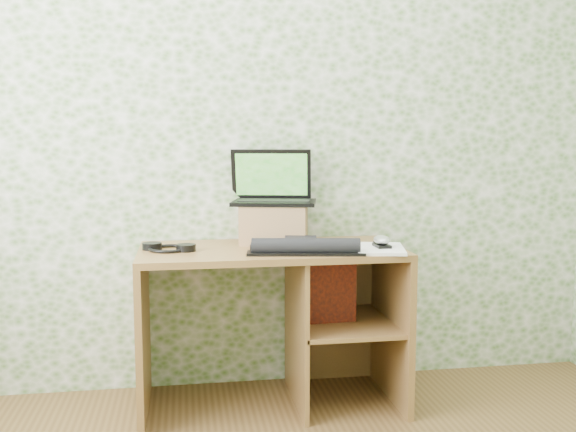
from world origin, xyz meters
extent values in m
plane|color=silver|center=(0.00, 1.75, 1.30)|extent=(3.50, 0.00, 3.50)
cube|color=brown|center=(0.00, 1.44, 0.73)|extent=(1.20, 0.60, 0.03)
cube|color=brown|center=(-0.58, 1.44, 0.36)|extent=(0.03, 0.60, 0.72)
cube|color=brown|center=(0.58, 1.44, 0.36)|extent=(0.03, 0.60, 0.72)
cube|color=brown|center=(0.12, 1.44, 0.36)|extent=(0.02, 0.56, 0.72)
cube|color=brown|center=(0.35, 1.44, 0.38)|extent=(0.46, 0.56, 0.02)
cube|color=brown|center=(0.36, 1.73, 0.36)|extent=(0.48, 0.02, 0.72)
cube|color=brown|center=(0.04, 1.58, 0.84)|extent=(0.36, 0.32, 0.19)
cube|color=black|center=(0.04, 1.58, 0.95)|extent=(0.45, 0.35, 0.02)
cube|color=black|center=(0.04, 1.57, 0.96)|extent=(0.36, 0.22, 0.00)
cube|color=black|center=(0.04, 1.69, 1.08)|extent=(0.40, 0.15, 0.25)
cube|color=#22601B|center=(0.04, 1.69, 1.07)|extent=(0.36, 0.13, 0.21)
cube|color=black|center=(0.13, 1.36, 0.77)|extent=(0.47, 0.23, 0.04)
cube|color=black|center=(0.13, 1.36, 0.78)|extent=(0.16, 0.16, 0.06)
cylinder|color=black|center=(0.13, 1.24, 0.79)|extent=(0.48, 0.15, 0.07)
cube|color=black|center=(0.13, 1.24, 0.76)|extent=(0.52, 0.18, 0.01)
torus|color=black|center=(-0.46, 1.44, 0.76)|extent=(0.24, 0.24, 0.02)
cylinder|color=black|center=(-0.54, 1.48, 0.77)|extent=(0.09, 0.09, 0.03)
cylinder|color=black|center=(-0.39, 1.41, 0.77)|extent=(0.09, 0.09, 0.03)
cube|color=white|center=(0.48, 1.29, 0.76)|extent=(0.27, 0.34, 0.01)
ellipsoid|color=#B0B0B3|center=(0.49, 1.30, 0.78)|extent=(0.07, 0.12, 0.04)
cylinder|color=black|center=(0.50, 1.36, 0.77)|extent=(0.04, 0.13, 0.01)
cube|color=maroon|center=(0.28, 1.44, 0.54)|extent=(0.25, 0.09, 0.29)
camera|label=1|loc=(-0.39, -1.45, 1.24)|focal=40.00mm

